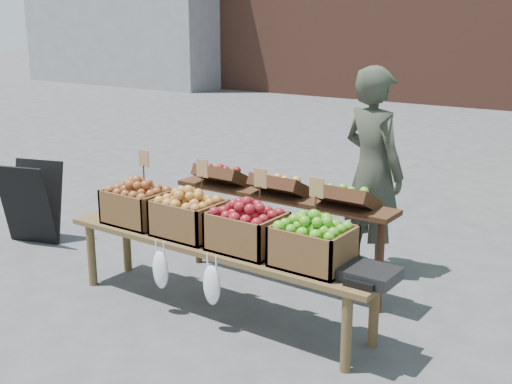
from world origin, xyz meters
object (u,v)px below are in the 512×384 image
Objects in this scene: chalkboard_sign at (32,202)px; crate_red_apples at (247,231)px; vendor at (373,171)px; crate_golden_apples at (138,206)px; display_bench at (218,278)px; crate_russet_pears at (189,218)px; back_table at (280,226)px; weighing_scale at (370,274)px; crate_green_apples at (313,246)px.

crate_red_apples is (2.81, -0.19, 0.29)m from chalkboard_sign.
chalkboard_sign is (-3.09, -1.28, -0.49)m from vendor.
vendor is at bearing 46.97° from crate_golden_apples.
crate_russet_pears is (-0.28, 0.00, 0.42)m from display_bench.
crate_red_apples reaches higher than chalkboard_sign.
back_table is 0.77m from crate_red_apples.
crate_golden_apples is (-0.92, -0.72, 0.19)m from back_table.
crate_russet_pears is 1.47× the size of weighing_scale.
back_table is 1.37m from weighing_scale.
crate_red_apples is (0.28, 0.00, 0.42)m from display_bench.
crate_golden_apples is 1.00× the size of crate_russet_pears.
display_bench is (2.54, -0.19, -0.13)m from chalkboard_sign.
back_table is (2.63, 0.53, 0.10)m from chalkboard_sign.
crate_green_apples is (0.27, -1.47, -0.20)m from vendor.
vendor is 1.66m from weighing_scale.
crate_russet_pears is (-0.83, -1.47, -0.20)m from vendor.
chalkboard_sign reaches higher than display_bench.
chalkboard_sign is 2.68m from back_table.
weighing_scale is (1.16, -0.72, 0.09)m from back_table.
weighing_scale is at bearing -31.90° from back_table.
display_bench is 0.93m from crate_green_apples.
display_bench is at bearing 180.00° from weighing_scale.
chalkboard_sign is at bearing 175.67° from display_bench.
crate_green_apples reaches higher than display_bench.
crate_red_apples is 1.47× the size of weighing_scale.
chalkboard_sign is 2.44× the size of weighing_scale.
crate_golden_apples is at bearing 180.00° from display_bench.
crate_russet_pears and crate_red_apples have the same top height.
back_table is 0.76m from display_bench.
crate_red_apples is (-0.28, -1.47, -0.20)m from vendor.
vendor is 1.51m from crate_red_apples.
vendor is at bearing 115.39° from weighing_scale.
chalkboard_sign is 2.29m from crate_russet_pears.
display_bench is 0.93m from crate_golden_apples.
back_table is at bearing 62.91° from crate_russet_pears.
back_table reaches higher than chalkboard_sign.
chalkboard_sign is 1.66× the size of crate_golden_apples.
weighing_scale is at bearing 0.00° from crate_red_apples.
display_bench is (-0.09, -0.72, -0.24)m from back_table.
crate_green_apples is 0.44m from weighing_scale.
chalkboard_sign is 0.31× the size of display_bench.
weighing_scale is (0.43, 0.00, -0.10)m from crate_green_apples.
crate_red_apples is 0.98m from weighing_scale.
crate_golden_apples is at bearing 180.00° from weighing_scale.
back_table is 0.78× the size of display_bench.
weighing_scale is at bearing 0.00° from crate_green_apples.
vendor is 0.86× the size of back_table.
display_bench is at bearing -21.84° from chalkboard_sign.
crate_green_apples reaches higher than weighing_scale.
crate_red_apples is 0.55m from crate_green_apples.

